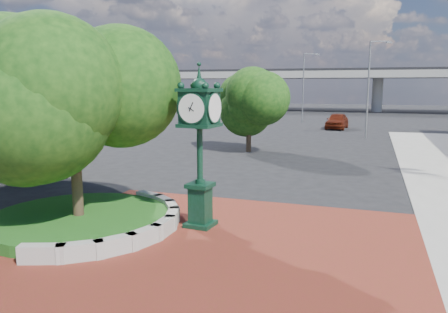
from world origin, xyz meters
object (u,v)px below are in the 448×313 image
Objects in this scene: street_lamp_far at (305,83)px; parked_car at (337,121)px; street_lamp_near at (371,82)px; post_clock at (200,140)px.

parked_car is at bearing -54.69° from street_lamp_far.
street_lamp_far is (-7.88, 14.31, 0.01)m from street_lamp_near.
post_clock is 0.63× the size of street_lamp_near.
post_clock is 1.07× the size of parked_car.
post_clock is 0.63× the size of street_lamp_far.
street_lamp_near reaches higher than post_clock.
street_lamp_near is at bearing -62.65° from parked_car.
street_lamp_far reaches higher than post_clock.
post_clock is 28.46m from street_lamp_near.
post_clock is at bearing -100.31° from street_lamp_near.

